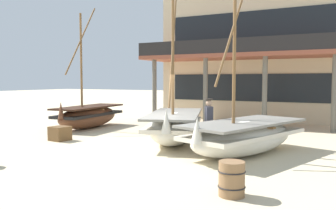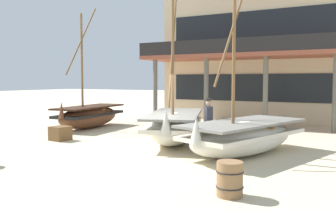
{
  "view_description": "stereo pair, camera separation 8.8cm",
  "coord_description": "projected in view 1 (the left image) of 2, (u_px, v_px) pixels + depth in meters",
  "views": [
    {
      "loc": [
        5.88,
        -10.43,
        2.31
      ],
      "look_at": [
        0.0,
        1.0,
        1.4
      ],
      "focal_mm": 37.84,
      "sensor_mm": 36.0,
      "label": 1
    },
    {
      "loc": [
        5.95,
        -10.39,
        2.31
      ],
      "look_at": [
        0.0,
        1.0,
        1.4
      ],
      "focal_mm": 37.84,
      "sensor_mm": 36.0,
      "label": 2
    }
  ],
  "objects": [
    {
      "name": "fishing_boat_far_right",
      "position": [
        89.0,
        116.0,
        17.03
      ],
      "size": [
        1.7,
        4.24,
        5.81
      ],
      "color": "brown",
      "rests_on": "ground"
    },
    {
      "name": "fisherman_by_hull",
      "position": [
        209.0,
        124.0,
        11.95
      ],
      "size": [
        0.38,
        0.42,
        1.68
      ],
      "color": "#33333D",
      "rests_on": "ground"
    },
    {
      "name": "harbor_building_main",
      "position": [
        258.0,
        32.0,
        21.78
      ],
      "size": [
        10.98,
        8.29,
        10.6
      ],
      "color": "beige",
      "rests_on": "ground"
    },
    {
      "name": "fishing_boat_near_left",
      "position": [
        175.0,
        126.0,
        13.1
      ],
      "size": [
        3.21,
        5.01,
        5.61
      ],
      "color": "silver",
      "rests_on": "ground"
    },
    {
      "name": "wooden_barrel",
      "position": [
        232.0,
        179.0,
        7.02
      ],
      "size": [
        0.56,
        0.56,
        0.7
      ],
      "color": "olive",
      "rests_on": "ground"
    },
    {
      "name": "cargo_crate",
      "position": [
        60.0,
        133.0,
        13.52
      ],
      "size": [
        0.72,
        0.72,
        0.54
      ],
      "primitive_type": "cube",
      "rotation": [
        0.0,
        0.0,
        1.44
      ],
      "color": "brown",
      "rests_on": "ground"
    },
    {
      "name": "ground_plane",
      "position": [
        155.0,
        148.0,
        12.1
      ],
      "size": [
        120.0,
        120.0,
        0.0
      ],
      "primitive_type": "plane",
      "color": "beige"
    },
    {
      "name": "fishing_boat_centre_large",
      "position": [
        244.0,
        136.0,
        10.95
      ],
      "size": [
        3.18,
        4.91,
        5.82
      ],
      "color": "silver",
      "rests_on": "ground"
    }
  ]
}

